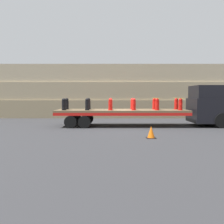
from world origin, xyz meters
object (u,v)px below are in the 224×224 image
Objects in this scene: fire_hydrant_black_far_1 at (89,104)px; traffic_cone at (152,132)px; fire_hydrant_red_near_3 at (134,104)px; fire_hydrant_red_far_3 at (133,104)px; truck_cab at (210,106)px; fire_hydrant_black_far_0 at (67,104)px; fire_hydrant_red_far_2 at (111,104)px; flatbed_trailer at (114,113)px; fire_hydrant_red_far_5 at (177,104)px; fire_hydrant_red_near_2 at (111,104)px; fire_hydrant_red_far_4 at (155,104)px; fire_hydrant_black_near_0 at (64,104)px; fire_hydrant_red_near_4 at (158,104)px; fire_hydrant_black_near_1 at (88,104)px; fire_hydrant_red_near_5 at (181,104)px.

fire_hydrant_black_far_1 reaches higher than traffic_cone.
fire_hydrant_red_near_3 is 1.14m from fire_hydrant_red_far_3.
fire_hydrant_black_far_0 is at bearing 176.83° from truck_cab.
fire_hydrant_red_far_2 is 1.32× the size of traffic_cone.
fire_hydrant_red_near_3 is (1.38, -0.57, 0.61)m from flatbed_trailer.
flatbed_trailer is 11.20× the size of fire_hydrant_red_far_5.
traffic_cone is at bearing -115.68° from fire_hydrant_red_far_5.
fire_hydrant_red_near_2 and fire_hydrant_red_far_4 have the same top height.
fire_hydrant_black_near_0 and fire_hydrant_black_far_0 have the same top height.
flatbed_trailer is 11.20× the size of fire_hydrant_red_near_4.
fire_hydrant_red_far_4 is at bearing 180.00° from fire_hydrant_red_far_5.
truck_cab is at bearing 4.61° from fire_hydrant_red_near_2.
fire_hydrant_red_near_4 is (3.00, -0.57, 0.61)m from flatbed_trailer.
truck_cab reaches higher than fire_hydrant_black_far_0.
truck_cab is 4.58× the size of traffic_cone.
fire_hydrant_black_near_1 is 3.42m from fire_hydrant_red_far_3.
fire_hydrant_black_near_1 is at bearing -162.83° from flatbed_trailer.
fire_hydrant_red_near_4 is 1.00× the size of fire_hydrant_red_far_4.
flatbed_trailer is 11.20× the size of fire_hydrant_red_far_3.
fire_hydrant_red_near_2 is at bearing -90.00° from fire_hydrant_red_far_2.
fire_hydrant_red_near_3 is (3.23, 0.00, 0.00)m from fire_hydrant_black_near_1.
fire_hydrant_black_far_0 and fire_hydrant_red_near_2 have the same top height.
fire_hydrant_red_far_4 is at bearing 13.24° from fire_hydrant_black_near_1.
fire_hydrant_red_far_2 is at bearing 111.96° from flatbed_trailer.
flatbed_trailer is at bearing -157.64° from fire_hydrant_red_far_3.
fire_hydrant_red_far_3 is (1.61, 0.00, 0.00)m from fire_hydrant_red_far_2.
fire_hydrant_red_near_3 is 1.32× the size of traffic_cone.
fire_hydrant_red_near_5 is 1.14m from fire_hydrant_red_far_5.
flatbed_trailer is 11.20× the size of fire_hydrant_red_far_2.
fire_hydrant_red_near_2 is 1.00× the size of fire_hydrant_red_far_3.
fire_hydrant_red_far_3 is at bearing 22.36° from flatbed_trailer.
truck_cab is at bearing 5.97° from fire_hydrant_red_near_3.
truck_cab is 3.48× the size of fire_hydrant_red_far_4.
fire_hydrant_black_near_1 is 6.55m from fire_hydrant_red_far_5.
fire_hydrant_red_near_3 is at bearing -160.56° from fire_hydrant_red_far_5.
truck_cab is 3.48× the size of fire_hydrant_red_far_5.
fire_hydrant_red_near_4 is (1.61, -1.14, 0.00)m from fire_hydrant_red_far_3.
fire_hydrant_black_far_1 is at bearing 35.21° from fire_hydrant_black_near_0.
fire_hydrant_red_near_2 and fire_hydrant_red_far_2 have the same top height.
traffic_cone is at bearing -84.92° from fire_hydrant_red_far_3.
fire_hydrant_red_far_2 is 3.42m from fire_hydrant_red_near_4.
fire_hydrant_red_far_4 is at bearing 0.00° from fire_hydrant_black_far_1.
fire_hydrant_red_near_3 and fire_hydrant_red_far_4 have the same top height.
fire_hydrant_red_far_2 is at bearing 90.00° from fire_hydrant_red_near_2.
fire_hydrant_red_near_5 is at bearing 0.00° from fire_hydrant_red_near_2.
fire_hydrant_black_near_1 is (-8.67, -0.57, 0.14)m from truck_cab.
fire_hydrant_black_near_1 is at bearing 180.00° from fire_hydrant_red_near_3.
flatbed_trailer is 0.86m from fire_hydrant_red_far_2.
fire_hydrant_red_near_4 is (3.23, 0.00, 0.00)m from fire_hydrant_red_near_2.
fire_hydrant_black_far_1 is 3.23m from fire_hydrant_red_far_3.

